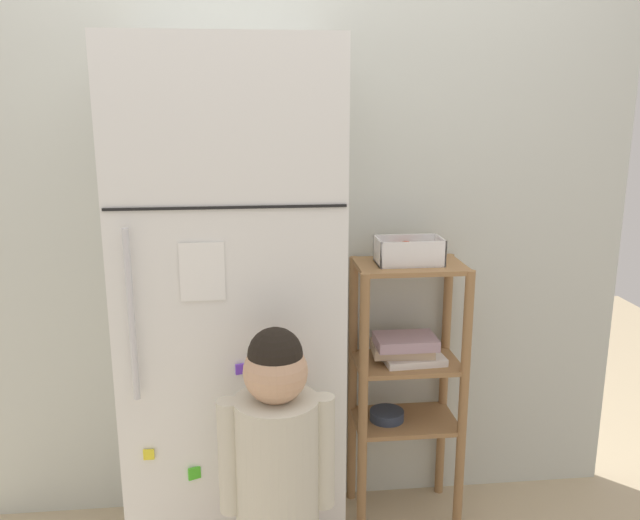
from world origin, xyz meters
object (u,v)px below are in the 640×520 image
pantry_shelf_unit (405,368)px  fruit_bin (408,253)px  refrigerator (234,318)px  child_standing (277,462)px

pantry_shelf_unit → fruit_bin: size_ratio=4.34×
refrigerator → fruit_bin: refrigerator is taller
child_standing → fruit_bin: fruit_bin is taller
pantry_shelf_unit → fruit_bin: fruit_bin is taller
child_standing → fruit_bin: (0.53, 0.63, 0.47)m
fruit_bin → refrigerator: bearing=-165.5°
pantry_shelf_unit → refrigerator: bearing=-166.3°
refrigerator → pantry_shelf_unit: 0.73m
child_standing → fruit_bin: 0.95m
refrigerator → child_standing: refrigerator is taller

